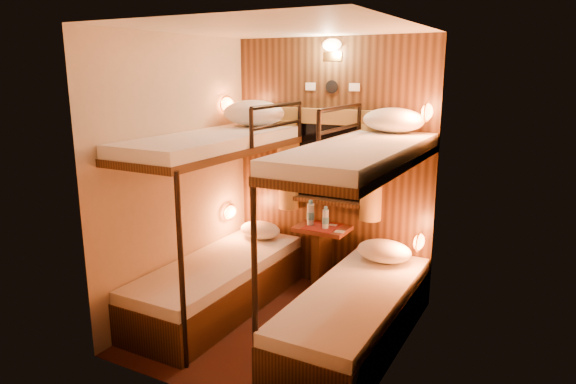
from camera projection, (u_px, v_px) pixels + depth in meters
The scene contains 22 objects.
floor at pixel (278, 327), 4.30m from camera, with size 2.10×2.10×0.00m, color #3A1A0F.
ceiling at pixel (277, 28), 3.74m from camera, with size 2.10×2.10×0.00m, color silver.
wall_back at pixel (332, 166), 4.92m from camera, with size 2.40×2.40×0.00m, color #C6B293.
wall_front at pixel (193, 222), 3.12m from camera, with size 2.40×2.40×0.00m, color #C6B293.
wall_left at pixel (178, 176), 4.48m from camera, with size 2.40×2.40×0.00m, color #C6B293.
wall_right at pixel (403, 203), 3.55m from camera, with size 2.40×2.40×0.00m, color #C6B293.
back_panel at pixel (331, 167), 4.90m from camera, with size 2.00×0.03×2.40m, color black.
bunk_left at pixel (218, 249), 4.53m from camera, with size 0.72×1.90×1.82m.
bunk_right at pixel (356, 277), 3.93m from camera, with size 0.72×1.90×1.82m.
window at pixel (330, 169), 4.88m from camera, with size 1.00×0.12×0.79m.
curtains at pixel (329, 161), 4.83m from camera, with size 1.10×0.22×1.00m.
back_fixtures at pixel (332, 53), 4.63m from camera, with size 0.54×0.09×0.48m.
reading_lamps at pixel (316, 168), 4.61m from camera, with size 2.00×0.20×1.25m.
table at pixel (322, 250), 4.93m from camera, with size 0.50×0.34×0.66m.
bottle_left at pixel (311, 214), 4.90m from camera, with size 0.07×0.07×0.25m.
bottle_right at pixel (326, 219), 4.79m from camera, with size 0.06×0.06×0.21m.
sachet_a at pixel (340, 232), 4.71m from camera, with size 0.09×0.07×0.01m, color silver.
sachet_b at pixel (333, 225), 4.91m from camera, with size 0.08×0.06×0.01m, color silver.
pillow_lower_left at pixel (260, 230), 5.14m from camera, with size 0.42×0.30×0.17m, color silver.
pillow_lower_right at pixel (384, 251), 4.50m from camera, with size 0.48×0.35×0.19m, color silver.
pillow_upper_left at pixel (254, 113), 4.79m from camera, with size 0.61×0.44×0.24m, color silver.
pillow_upper_right at pixel (393, 120), 4.32m from camera, with size 0.52×0.37×0.21m, color silver.
Camera 1 is at (1.94, -3.40, 2.10)m, focal length 32.00 mm.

